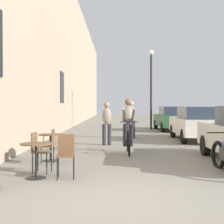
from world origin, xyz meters
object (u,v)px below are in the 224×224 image
Objects in this scene: cafe_table_near at (36,153)px; parked_car_second at (196,123)px; pedestrian_mid at (131,117)px; street_lamp at (151,79)px; cafe_chair_near_toward_wall at (39,149)px; parked_car_third at (172,118)px; pedestrian_near at (107,121)px; cafe_chair_near_toward_street at (66,153)px; cafe_table_mid at (50,142)px; cyclist_on_bicycle at (128,127)px; cafe_chair_mid_toward_street at (49,144)px.

parked_car_second is at bearing 55.44° from cafe_table_near.
street_lamp is (1.48, 5.50, 2.15)m from pedestrian_mid.
parked_car_third is (5.07, 12.34, 0.22)m from cafe_chair_near_toward_wall.
pedestrian_mid is (1.05, 2.59, 0.04)m from pedestrian_near.
pedestrian_mid reaches higher than cafe_chair_near_toward_street.
cafe_chair_near_toward_street is 1.00× the size of cafe_chair_near_toward_wall.
street_lamp reaches higher than cafe_table_mid.
parked_car_third is (2.96, 9.23, -0.07)m from cyclist_on_bicycle.
cafe_table_mid is (-0.72, 2.07, 0.00)m from cafe_chair_near_toward_street.
parked_car_third is (4.39, 12.85, 0.22)m from cafe_chair_near_toward_street.
pedestrian_near is at bearing -156.49° from parked_car_second.
parked_car_second is at bearing 52.79° from cafe_chair_near_toward_wall.
cafe_table_near is 0.42× the size of pedestrian_mid.
cafe_table_near is 0.81× the size of cafe_chair_near_toward_street.
cafe_chair_near_toward_wall is 1.57m from cafe_table_mid.
pedestrian_mid is at bearing 68.09° from cafe_table_mid.
cafe_table_mid is 0.18× the size of parked_car_third.
cafe_chair_near_toward_wall is 13.34m from parked_car_third.
pedestrian_mid reaches higher than cafe_chair_mid_toward_street.
cafe_chair_near_toward_wall is 8.11m from pedestrian_mid.
pedestrian_mid is at bearing 160.37° from parked_car_second.
cafe_table_mid is (-0.12, 2.15, 0.00)m from cafe_table_near.
cafe_chair_mid_toward_street is at bearing -134.45° from cyclist_on_bicycle.
cafe_table_near is at bearing -172.84° from cafe_chair_near_toward_street.
cafe_table_near is 1.00× the size of cafe_table_mid.
cafe_chair_near_toward_wall is at bearing -105.08° from pedestrian_near.
cyclist_on_bicycle is (2.15, 1.55, 0.29)m from cafe_table_mid.
parked_car_third is (-0.07, 5.58, -0.00)m from parked_car_second.
cafe_chair_mid_toward_street is at bearing -108.11° from pedestrian_near.
pedestrian_near is at bearing 82.88° from cafe_chair_near_toward_street.
parked_car_second is (5.10, 5.76, 0.23)m from cafe_chair_mid_toward_street.
street_lamp reaches higher than cyclist_on_bicycle.
cafe_chair_near_toward_street reaches higher than cafe_table_near.
cafe_table_near is 0.18× the size of parked_car_second.
cafe_chair_mid_toward_street is at bearing -107.61° from street_lamp.
pedestrian_near reaches higher than cafe_chair_near_toward_street.
cafe_chair_mid_toward_street is 4.36m from pedestrian_near.
pedestrian_mid is at bearing 70.36° from cafe_chair_mid_toward_street.
cafe_chair_mid_toward_street is at bearing -113.93° from parked_car_third.
pedestrian_mid reaches higher than pedestrian_near.
pedestrian_mid is (2.48, 6.15, 0.43)m from cafe_table_mid.
pedestrian_mid reaches higher than cafe_chair_near_toward_wall.
pedestrian_near is (1.38, 5.13, 0.39)m from cafe_chair_near_toward_wall.
cafe_table_near is 4.23m from cyclist_on_bicycle.
street_lamp is (3.88, 12.22, 2.59)m from cafe_chair_mid_toward_street.
pedestrian_near is (1.43, 3.56, 0.39)m from cafe_table_mid.
cyclist_on_bicycle is at bearing 35.73° from cafe_table_mid.
parked_car_third is at bearing -37.34° from street_lamp.
cafe_chair_near_toward_wall is 0.51× the size of cyclist_on_bicycle.
pedestrian_mid is 6.09m from street_lamp.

